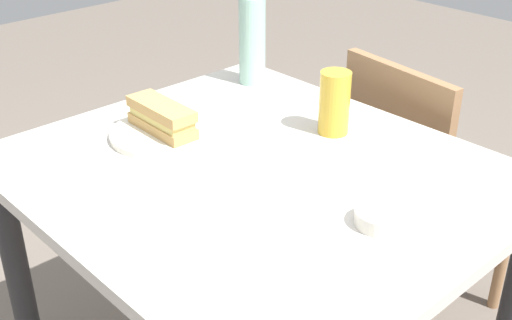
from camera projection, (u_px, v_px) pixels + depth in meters
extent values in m
cube|color=beige|center=(256.00, 174.00, 1.42)|extent=(1.02, 0.89, 0.03)
cylinder|color=#262628|center=(22.00, 294.00, 1.66)|extent=(0.06, 0.06, 0.74)
cylinder|color=#262628|center=(248.00, 188.00, 2.12)|extent=(0.06, 0.06, 0.74)
cube|color=#936B47|center=(430.00, 183.00, 2.00)|extent=(0.45, 0.45, 0.02)
cube|color=#936B47|center=(394.00, 137.00, 1.81)|extent=(0.38, 0.08, 0.40)
cylinder|color=#936B47|center=(504.00, 252.00, 2.07)|extent=(0.04, 0.04, 0.43)
cylinder|color=#936B47|center=(418.00, 203.00, 2.33)|extent=(0.04, 0.04, 0.43)
cylinder|color=#936B47|center=(426.00, 295.00, 1.89)|extent=(0.04, 0.04, 0.43)
cylinder|color=#936B47|center=(342.00, 236.00, 2.14)|extent=(0.04, 0.04, 0.43)
cylinder|color=silver|center=(163.00, 133.00, 1.55)|extent=(0.25, 0.25, 0.01)
cube|color=tan|center=(162.00, 126.00, 1.54)|extent=(0.19, 0.07, 0.02)
cube|color=#DBC66B|center=(162.00, 117.00, 1.53)|extent=(0.18, 0.07, 0.02)
cube|color=tan|center=(161.00, 109.00, 1.52)|extent=(0.19, 0.07, 0.02)
cube|color=silver|center=(188.00, 129.00, 1.54)|extent=(0.10, 0.04, 0.00)
cube|color=#59331E|center=(175.00, 114.00, 1.61)|extent=(0.08, 0.03, 0.01)
cylinder|color=#99C6B7|center=(252.00, 41.00, 1.80)|extent=(0.07, 0.07, 0.24)
cylinder|color=gold|center=(334.00, 103.00, 1.53)|extent=(0.07, 0.07, 0.15)
cylinder|color=silver|center=(381.00, 217.00, 1.21)|extent=(0.10, 0.10, 0.03)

